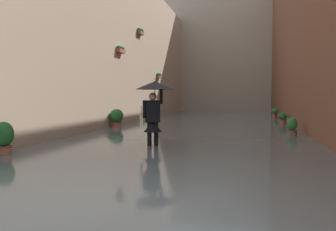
{
  "coord_description": "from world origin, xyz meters",
  "views": [
    {
      "loc": [
        -1.89,
        4.07,
        1.49
      ],
      "look_at": [
        0.23,
        -5.57,
        0.95
      ],
      "focal_mm": 38.24,
      "sensor_mm": 36.0,
      "label": 1
    }
  ],
  "objects_px": {
    "person_wading": "(154,100)",
    "potted_plant_near_right": "(4,138)",
    "potted_plant_far_left": "(292,127)",
    "potted_plant_mid_right": "(117,118)",
    "potted_plant_mid_left": "(275,113)",
    "potted_plant_near_left": "(283,118)"
  },
  "relations": [
    {
      "from": "person_wading",
      "to": "potted_plant_near_right",
      "type": "height_order",
      "value": "person_wading"
    },
    {
      "from": "potted_plant_far_left",
      "to": "potted_plant_near_right",
      "type": "height_order",
      "value": "potted_plant_near_right"
    },
    {
      "from": "potted_plant_mid_left",
      "to": "potted_plant_near_right",
      "type": "relative_size",
      "value": 0.8
    },
    {
      "from": "potted_plant_mid_left",
      "to": "potted_plant_mid_right",
      "type": "bearing_deg",
      "value": 50.41
    },
    {
      "from": "person_wading",
      "to": "potted_plant_mid_right",
      "type": "bearing_deg",
      "value": -60.26
    },
    {
      "from": "potted_plant_mid_left",
      "to": "potted_plant_mid_right",
      "type": "relative_size",
      "value": 0.78
    },
    {
      "from": "person_wading",
      "to": "potted_plant_near_left",
      "type": "bearing_deg",
      "value": -114.83
    },
    {
      "from": "person_wading",
      "to": "potted_plant_near_left",
      "type": "relative_size",
      "value": 2.81
    },
    {
      "from": "potted_plant_near_left",
      "to": "potted_plant_mid_right",
      "type": "xyz_separation_m",
      "value": [
        7.3,
        3.59,
        0.13
      ]
    },
    {
      "from": "potted_plant_near_left",
      "to": "potted_plant_near_right",
      "type": "relative_size",
      "value": 0.78
    },
    {
      "from": "potted_plant_near_right",
      "to": "potted_plant_mid_right",
      "type": "bearing_deg",
      "value": -89.6
    },
    {
      "from": "person_wading",
      "to": "potted_plant_near_right",
      "type": "bearing_deg",
      "value": 33.98
    },
    {
      "from": "potted_plant_mid_left",
      "to": "potted_plant_far_left",
      "type": "height_order",
      "value": "potted_plant_far_left"
    },
    {
      "from": "potted_plant_mid_left",
      "to": "potted_plant_mid_right",
      "type": "xyz_separation_m",
      "value": [
        7.31,
        8.84,
        0.09
      ]
    },
    {
      "from": "potted_plant_near_right",
      "to": "potted_plant_mid_left",
      "type": "bearing_deg",
      "value": -113.92
    },
    {
      "from": "person_wading",
      "to": "potted_plant_near_right",
      "type": "relative_size",
      "value": 2.19
    },
    {
      "from": "person_wading",
      "to": "potted_plant_far_left",
      "type": "xyz_separation_m",
      "value": [
        -4.03,
        -3.99,
        -1.01
      ]
    },
    {
      "from": "person_wading",
      "to": "potted_plant_near_left",
      "type": "height_order",
      "value": "person_wading"
    },
    {
      "from": "potted_plant_mid_right",
      "to": "potted_plant_far_left",
      "type": "bearing_deg",
      "value": 168.43
    },
    {
      "from": "person_wading",
      "to": "potted_plant_mid_right",
      "type": "xyz_separation_m",
      "value": [
        3.12,
        -5.45,
        -0.87
      ]
    },
    {
      "from": "potted_plant_near_left",
      "to": "potted_plant_near_right",
      "type": "bearing_deg",
      "value": 56.88
    },
    {
      "from": "potted_plant_near_left",
      "to": "potted_plant_mid_right",
      "type": "bearing_deg",
      "value": 26.2
    }
  ]
}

